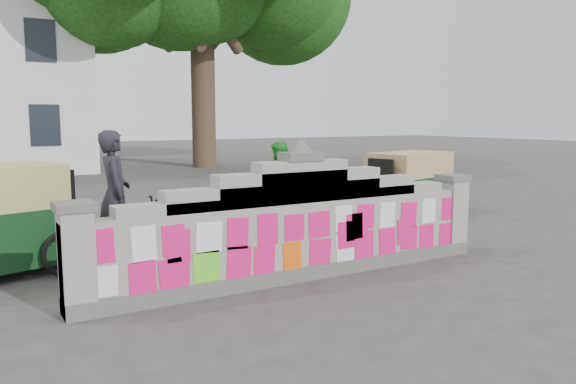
% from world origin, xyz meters
% --- Properties ---
extents(ground, '(100.00, 100.00, 0.00)m').
position_xyz_m(ground, '(0.00, 0.00, 0.00)').
color(ground, '#383533').
rests_on(ground, ground).
extents(parapet_wall, '(6.48, 0.44, 2.01)m').
position_xyz_m(parapet_wall, '(-0.00, -0.01, 0.75)').
color(parapet_wall, '#4C4C49').
rests_on(parapet_wall, ground).
extents(cyclist_bike, '(2.15, 0.97, 1.09)m').
position_xyz_m(cyclist_bike, '(-2.16, 1.64, 0.55)').
color(cyclist_bike, black).
rests_on(cyclist_bike, ground).
extents(cyclist_rider, '(0.52, 0.72, 1.85)m').
position_xyz_m(cyclist_rider, '(-2.16, 1.64, 0.92)').
color(cyclist_rider, black).
rests_on(cyclist_rider, ground).
extents(pedestrian, '(1.02, 1.09, 1.77)m').
position_xyz_m(pedestrian, '(1.86, 3.73, 0.89)').
color(pedestrian, green).
rests_on(pedestrian, ground).
extents(rickshaw_right, '(2.72, 1.74, 1.46)m').
position_xyz_m(rickshaw_right, '(5.13, 3.35, 0.76)').
color(rickshaw_right, '#0F2F21').
rests_on(rickshaw_right, ground).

